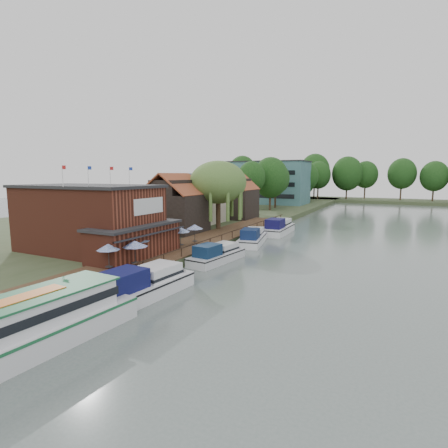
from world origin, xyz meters
The scene contains 27 objects.
ground centered at (0.00, 0.00, 0.00)m, with size 260.00×260.00×0.00m, color #53605C.
land_bank centered at (-30.00, 35.00, 0.50)m, with size 50.00×140.00×1.00m, color #384728.
quay_deck centered at (-8.00, 10.00, 1.05)m, with size 6.00×50.00×0.10m, color #47301E.
quay_rail centered at (-5.30, 10.50, 1.50)m, with size 0.20×49.00×1.00m, color black, non-canonical shape.
pub centered at (-14.00, -1.00, 4.65)m, with size 20.00×11.00×7.30m, color maroon, non-canonical shape.
hotel_block centered at (-22.00, 70.00, 7.15)m, with size 25.40×12.40×12.30m, color #38666B, non-canonical shape.
cottage_a centered at (-15.00, 14.00, 5.25)m, with size 8.60×7.60×8.50m, color black, non-canonical shape.
cottage_b centered at (-18.00, 24.00, 5.25)m, with size 9.60×8.60×8.50m, color beige, non-canonical shape.
cottage_c centered at (-14.00, 33.00, 5.25)m, with size 7.60×7.60×8.50m, color black, non-canonical shape.
willow centered at (-10.50, 19.00, 6.21)m, with size 8.60×8.60×10.43m, color #476B2D, non-canonical shape.
umbrella_0 centered at (-7.95, -6.23, 2.29)m, with size 2.00×2.00×2.38m, color #1C439D, non-canonical shape.
umbrella_1 centered at (-6.84, -4.14, 2.29)m, with size 2.32×2.32×2.38m, color navy, non-canonical shape.
umbrella_2 centered at (-8.22, -1.95, 2.29)m, with size 2.12×2.12×2.38m, color navy, non-canonical shape.
umbrella_3 centered at (-7.75, 4.54, 2.29)m, with size 2.17×2.17×2.38m, color navy, non-canonical shape.
umbrella_4 centered at (-7.47, 7.12, 2.29)m, with size 2.02×2.02×2.38m, color navy, non-canonical shape.
cruiser_0 centered at (-2.98, -7.80, 1.29)m, with size 3.41×10.54×2.58m, color white, non-canonical shape.
cruiser_1 centered at (-3.08, 4.46, 1.08)m, with size 2.93×9.08×2.17m, color silver, non-canonical shape.
cruiser_2 centered at (-3.39, 15.47, 1.16)m, with size 3.12×9.64×2.33m, color white, non-canonical shape.
cruiser_3 centered at (-2.85, 25.17, 1.30)m, with size 3.42×10.57×2.59m, color white, non-canonical shape.
tour_boat centered at (-3.22, -17.61, 1.52)m, with size 3.93×13.96×3.05m, color silver, non-canonical shape.
swan centered at (-4.23, -9.48, 0.22)m, with size 0.44×0.44×0.44m, color white.
bank_tree_0 centered at (-15.03, 43.36, 6.64)m, with size 6.11×6.11×11.28m, color #143811, non-canonical shape.
bank_tree_1 centered at (-13.14, 50.42, 7.22)m, with size 8.27×8.27×12.44m, color #143811, non-canonical shape.
bank_tree_2 centered at (-14.05, 57.04, 6.72)m, with size 7.01×7.01×11.44m, color #143811, non-canonical shape.
bank_tree_3 centered at (-11.54, 78.48, 7.09)m, with size 7.44×7.44×12.18m, color #143811, non-canonical shape.
bank_tree_4 centered at (-14.88, 86.44, 6.92)m, with size 8.98×8.98×11.84m, color #143811, non-canonical shape.
bank_tree_5 centered at (-11.26, 95.05, 7.48)m, with size 8.24×8.24×12.96m, color #143811, non-canonical shape.
Camera 1 is at (14.07, -27.97, 9.32)m, focal length 28.00 mm.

